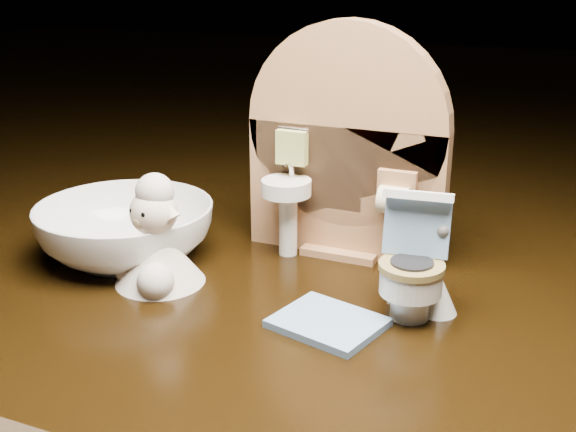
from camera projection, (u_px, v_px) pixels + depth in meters
backdrop_panel at (345, 156)px, 0.46m from camera, size 0.13×0.05×0.15m
toy_toilet at (413, 269)px, 0.39m from camera, size 0.04×0.05×0.07m
bath_mat at (328, 323)px, 0.38m from camera, size 0.06×0.06×0.00m
toilet_brush at (439, 290)px, 0.40m from camera, size 0.02×0.02×0.05m
plush_lamb at (156, 246)px, 0.43m from camera, size 0.05×0.06×0.07m
ceramic_bowl at (125, 231)px, 0.47m from camera, size 0.15×0.15×0.04m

